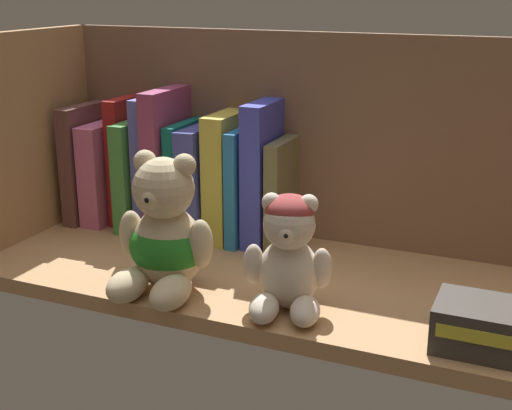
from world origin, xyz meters
TOP-DOWN VIEW (x-y plane):
  - shelf_board at (0.00, 0.00)cm, footprint 78.37×29.32cm
  - shelf_back_panel at (0.00, 15.26)cm, footprint 80.77×1.20cm
  - shelf_side_panel_left at (-39.99, 0.00)cm, footprint 1.60×31.72cm
  - book_0 at (-36.51, 11.36)cm, footprint 2.36×14.47cm
  - book_1 at (-33.19, 11.36)cm, footprint 3.48×13.38cm
  - book_2 at (-29.98, 11.36)cm, footprint 2.16×9.16cm
  - book_3 at (-27.30, 11.36)cm, footprint 2.41×14.43cm
  - book_4 at (-24.65, 11.36)cm, footprint 2.10×12.24cm
  - book_5 at (-21.89, 11.36)cm, footprint 2.63×14.91cm
  - book_6 at (-19.30, 11.36)cm, footprint 1.76×12.69cm
  - book_7 at (-16.42, 11.36)cm, footprint 3.67×13.52cm
  - book_8 at (-12.77, 11.36)cm, footprint 3.32×11.93cm
  - book_9 at (-9.88, 11.36)cm, footprint 1.66×12.79cm
  - book_10 at (-7.15, 11.36)cm, footprint 3.00×11.40cm
  - book_11 at (-4.26, 11.36)cm, footprint 2.00×10.70cm
  - teddy_bear_larger at (-11.54, -9.34)cm, footprint 12.41×12.94cm
  - teddy_bear_smaller at (3.97, -8.59)cm, footprint 10.41×10.67cm
  - small_product_box at (25.08, -9.14)cm, footprint 9.06×7.66cm

SIDE VIEW (x-z plane):
  - shelf_board at x=0.00cm, z-range 0.00..2.00cm
  - small_product_box at x=25.08cm, z-range 2.00..6.87cm
  - teddy_bear_smaller at x=3.97cm, z-range 1.65..15.27cm
  - teddy_bear_larger at x=-11.54cm, z-range 0.18..17.22cm
  - book_11 at x=-4.26cm, z-range 2.00..17.18cm
  - book_1 at x=-33.19cm, z-range 2.00..17.42cm
  - book_7 at x=-16.42cm, z-range 1.96..18.23cm
  - book_3 at x=-27.30cm, z-range 2.00..18.31cm
  - book_9 at x=-9.88cm, z-range 2.00..18.48cm
  - book_6 at x=-19.30cm, z-range 2.00..18.54cm
  - book_0 at x=-36.51cm, z-range 2.00..19.99cm
  - book_8 at x=-12.77cm, z-range 2.00..20.29cm
  - book_2 at x=-29.98cm, z-range 2.00..21.27cm
  - book_4 at x=-24.65cm, z-range 2.00..21.96cm
  - book_10 at x=-7.15cm, z-range 2.00..22.24cm
  - book_5 at x=-21.89cm, z-range 2.00..23.26cm
  - shelf_back_panel at x=0.00cm, z-range 0.00..31.39cm
  - shelf_side_panel_left at x=-39.99cm, z-range 0.00..31.39cm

